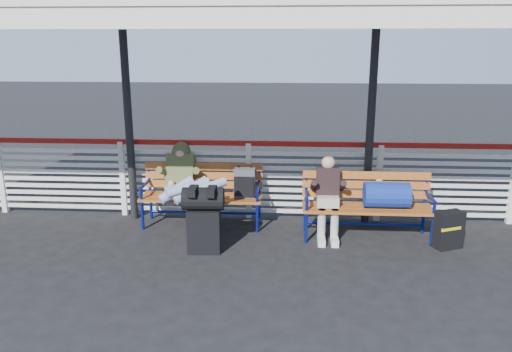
# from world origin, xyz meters

# --- Properties ---
(ground) EXTENTS (60.00, 60.00, 0.00)m
(ground) POSITION_xyz_m (0.00, 0.00, 0.00)
(ground) COLOR black
(ground) RESTS_ON ground
(fence) EXTENTS (12.08, 0.08, 1.24)m
(fence) POSITION_xyz_m (0.00, 1.90, 0.66)
(fence) COLOR silver
(fence) RESTS_ON ground
(canopy) EXTENTS (12.60, 3.60, 3.16)m
(canopy) POSITION_xyz_m (-0.00, 0.87, 3.04)
(canopy) COLOR silver
(canopy) RESTS_ON ground
(luggage_stack) EXTENTS (0.55, 0.32, 0.88)m
(luggage_stack) POSITION_xyz_m (-0.48, 0.52, 0.48)
(luggage_stack) COLOR black
(luggage_stack) RESTS_ON ground
(bench_left) EXTENTS (1.80, 0.56, 0.92)m
(bench_left) POSITION_xyz_m (-0.50, 1.55, 0.59)
(bench_left) COLOR #AA6C21
(bench_left) RESTS_ON ground
(bench_right) EXTENTS (1.80, 0.56, 0.92)m
(bench_right) POSITION_xyz_m (1.86, 1.17, 0.60)
(bench_right) COLOR #AA6C21
(bench_right) RESTS_ON ground
(traveler_man) EXTENTS (0.94, 1.64, 0.77)m
(traveler_man) POSITION_xyz_m (-0.82, 1.20, 0.73)
(traveler_man) COLOR #99A8CE
(traveler_man) RESTS_ON ground
(companion_person) EXTENTS (0.32, 0.66, 1.15)m
(companion_person) POSITION_xyz_m (1.17, 1.17, 0.60)
(companion_person) COLOR #AFAB9F
(companion_person) RESTS_ON ground
(suitcase_side) EXTENTS (0.42, 0.35, 0.51)m
(suitcase_side) POSITION_xyz_m (2.77, 0.87, 0.26)
(suitcase_side) COLOR black
(suitcase_side) RESTS_ON ground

